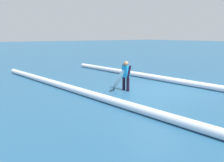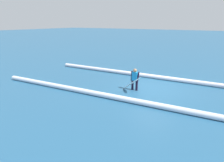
% 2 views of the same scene
% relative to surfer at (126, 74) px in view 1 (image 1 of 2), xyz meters
% --- Properties ---
extents(ground_plane, '(180.94, 180.94, 0.00)m').
position_rel_surfer_xyz_m(ground_plane, '(-0.78, -0.97, -0.75)').
color(ground_plane, '#265A80').
extents(surfer, '(0.52, 0.22, 1.35)m').
position_rel_surfer_xyz_m(surfer, '(0.00, 0.00, 0.00)').
color(surfer, black).
rests_on(surfer, ground_plane).
extents(surfboard, '(1.49, 0.76, 1.12)m').
position_rel_surfer_xyz_m(surfboard, '(-0.01, 0.45, -0.21)').
color(surfboard, white).
rests_on(surfboard, ground_plane).
extents(wave_crest_foreground, '(19.06, 1.38, 0.29)m').
position_rel_surfer_xyz_m(wave_crest_foreground, '(-1.11, -3.16, -0.60)').
color(wave_crest_foreground, white).
rests_on(wave_crest_foreground, ground_plane).
extents(wave_crest_midground, '(21.09, 1.96, 0.29)m').
position_rel_surfer_xyz_m(wave_crest_midground, '(-2.10, 1.82, -0.61)').
color(wave_crest_midground, white).
rests_on(wave_crest_midground, ground_plane).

